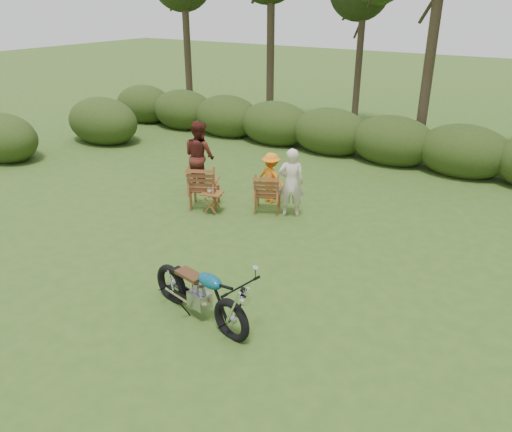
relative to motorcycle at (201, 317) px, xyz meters
The scene contains 10 objects.
ground 0.29m from the motorcycle, 114.26° to the left, with size 80.00×80.00×0.00m, color #33501A.
tree_line 10.71m from the motorcycle, 87.82° to the left, with size 22.52×11.62×8.14m.
motorcycle is the anchor object (origin of this frame).
lawn_chair_right 4.34m from the motorcycle, 107.47° to the left, with size 0.64×0.64×0.93m, color #5C3017, non-canonical shape.
lawn_chair_left 4.46m from the motorcycle, 126.99° to the left, with size 0.72×0.72×1.05m, color #5B3316, non-canonical shape.
side_table 4.08m from the motorcycle, 124.49° to the left, with size 0.47×0.40×0.49m, color brown, non-canonical shape.
cup 4.10m from the motorcycle, 125.18° to the left, with size 0.11×0.11×0.09m, color #C0B89E.
adult_a 4.24m from the motorcycle, 99.85° to the left, with size 0.57×0.38×1.57m, color beige.
adult_b 5.56m from the motorcycle, 128.24° to the left, with size 0.87×0.68×1.79m, color #4D1C16.
child 4.87m from the motorcycle, 108.08° to the left, with size 0.79×0.45×1.22m, color orange.
Camera 1 is at (4.32, -5.23, 4.57)m, focal length 35.00 mm.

